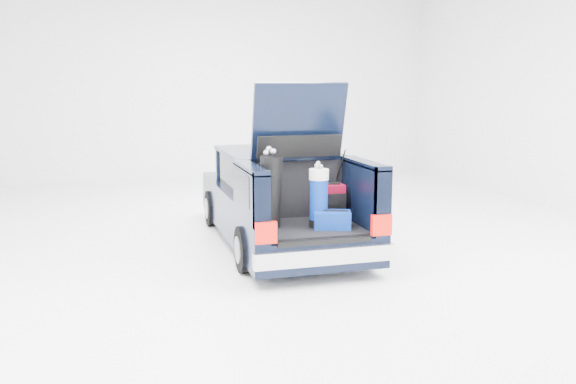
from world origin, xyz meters
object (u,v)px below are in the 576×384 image
object	(u,v)px
black_golf_bag	(270,192)
blue_duffel	(332,220)
car	(277,199)
red_suitcase	(333,203)
blue_golf_bag	(319,197)

from	to	relation	value
black_golf_bag	blue_duffel	size ratio (longest dim) A/B	1.94
car	black_golf_bag	distance (m)	1.66
car	blue_duffel	bearing A→B (deg)	-81.52
blue_duffel	red_suitcase	bearing A→B (deg)	87.99
car	black_golf_bag	size ratio (longest dim) A/B	4.43
red_suitcase	blue_duffel	bearing A→B (deg)	-109.08
black_golf_bag	red_suitcase	bearing A→B (deg)	-10.98
red_suitcase	black_golf_bag	xyz separation A→B (m)	(-0.93, -0.18, 0.23)
car	black_golf_bag	xyz separation A→B (m)	(-0.50, -1.53, 0.40)
red_suitcase	black_golf_bag	bearing A→B (deg)	-167.99
blue_golf_bag	blue_duffel	distance (m)	0.34
car	blue_duffel	distance (m)	1.80
black_golf_bag	car	bearing A→B (deg)	49.81
car	red_suitcase	world-z (taller)	car
car	blue_golf_bag	bearing A→B (deg)	-85.71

